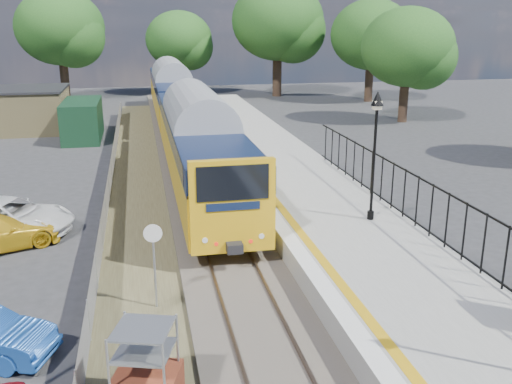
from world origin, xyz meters
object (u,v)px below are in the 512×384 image
object	(u,v)px
train	(181,109)
speed_sign	(154,253)
victorian_lamp_north	(376,126)
brick_plinth	(145,374)
car_white	(8,217)

from	to	relation	value
train	speed_sign	distance (m)	22.47
victorian_lamp_north	brick_plinth	bearing A→B (deg)	-135.13
victorian_lamp_north	train	size ratio (longest dim) A/B	0.11
train	brick_plinth	bearing A→B (deg)	-96.05
train	car_white	xyz separation A→B (m)	(-7.76, -15.18, -1.66)
brick_plinth	train	bearing A→B (deg)	83.95
car_white	train	bearing A→B (deg)	-8.67
train	speed_sign	world-z (taller)	train
train	car_white	world-z (taller)	train
brick_plinth	speed_sign	world-z (taller)	speed_sign
victorian_lamp_north	car_white	xyz separation A→B (m)	(-13.06, 3.58, -3.62)
train	car_white	distance (m)	17.13
victorian_lamp_north	train	xyz separation A→B (m)	(-5.30, 18.76, -1.96)
victorian_lamp_north	car_white	bearing A→B (deg)	164.70
car_white	speed_sign	bearing A→B (deg)	-125.17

